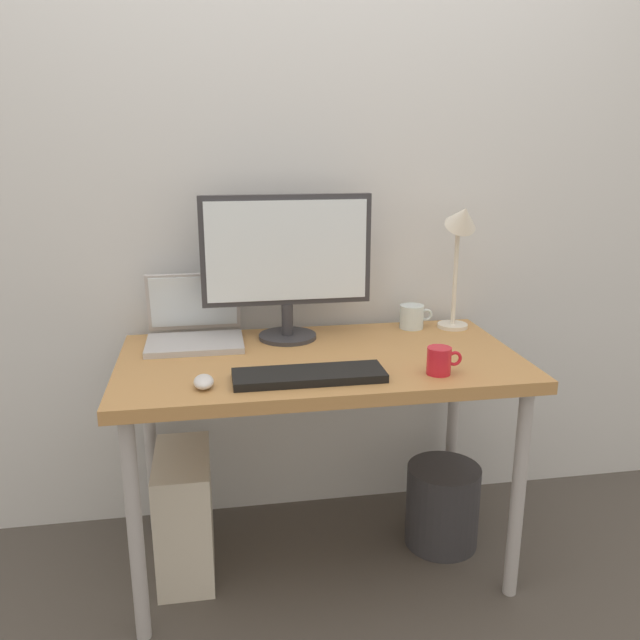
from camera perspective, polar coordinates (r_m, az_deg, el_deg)
name	(u,v)px	position (r m, az deg, el deg)	size (l,w,h in m)	color
ground_plane	(320,558)	(2.44, 0.00, -20.09)	(6.00, 6.00, 0.00)	#4C4742
back_wall	(301,174)	(2.37, -1.67, 12.67)	(4.40, 0.04, 2.60)	silver
desk	(320,377)	(2.11, 0.00, -5.00)	(1.27, 0.68, 0.75)	#B7844C
monitor	(287,258)	(2.21, -2.94, 5.40)	(0.57, 0.20, 0.49)	#333338
laptop	(194,325)	(2.26, -10.92, -0.46)	(0.32, 0.27, 0.23)	#B2B2B7
desk_lamp	(461,237)	(2.35, 12.21, 7.08)	(0.11, 0.16, 0.47)	silver
keyboard	(309,375)	(1.89, -0.97, -4.86)	(0.44, 0.14, 0.02)	black
mouse	(204,382)	(1.86, -10.14, -5.33)	(0.06, 0.09, 0.03)	silver
coffee_mug	(440,361)	(1.95, 10.42, -3.51)	(0.11, 0.07, 0.08)	red
glass_cup	(412,317)	(2.41, 8.05, 0.30)	(0.12, 0.09, 0.09)	silver
computer_tower	(185,513)	(2.32, -11.74, -16.19)	(0.18, 0.36, 0.42)	silver
wastebasket	(442,505)	(2.47, 10.64, -15.63)	(0.26, 0.26, 0.30)	#333338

